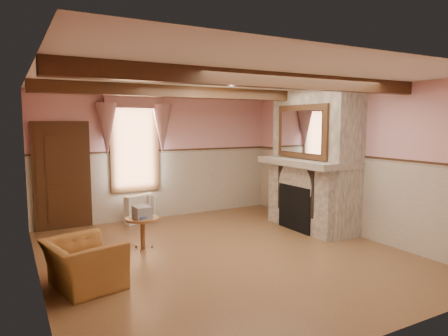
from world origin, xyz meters
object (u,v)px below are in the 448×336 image
radiator (140,209)px  mantel_clock (287,152)px  armchair (84,264)px  side_table (143,233)px  oil_lamp (299,151)px  bowl (311,157)px

radiator → mantel_clock: size_ratio=2.92×
armchair → radiator: size_ratio=1.38×
side_table → mantel_clock: 3.59m
radiator → mantel_clock: 3.41m
side_table → radiator: radiator is taller
armchair → mantel_clock: mantel_clock is taller
armchair → radiator: 3.42m
side_table → oil_lamp: 3.58m
mantel_clock → oil_lamp: bearing=-90.0°
radiator → mantel_clock: mantel_clock is taller
oil_lamp → side_table: bearing=-179.8°
bowl → oil_lamp: size_ratio=1.22×
mantel_clock → bowl: bearing=-90.0°
mantel_clock → oil_lamp: oil_lamp is taller
side_table → oil_lamp: size_ratio=2.03×
armchair → bowl: bowl is taller
bowl → mantel_clock: size_ratio=1.42×
armchair → oil_lamp: oil_lamp is taller
side_table → oil_lamp: oil_lamp is taller
radiator → bowl: bearing=-59.1°
armchair → side_table: 1.64m
armchair → side_table: bearing=-58.1°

